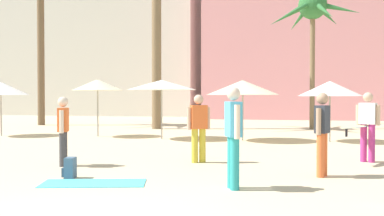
{
  "coord_description": "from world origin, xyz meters",
  "views": [
    {
      "loc": [
        2.8,
        -4.98,
        1.64
      ],
      "look_at": [
        0.58,
        4.91,
        1.39
      ],
      "focal_mm": 44.91,
      "sensor_mm": 36.0,
      "label": 1
    }
  ],
  "objects_px": {
    "backpack": "(70,168)",
    "person_far_right": "(322,131)",
    "cafe_umbrella_2": "(1,88)",
    "cafe_umbrella_5": "(162,85)",
    "cafe_umbrella_0": "(98,85)",
    "beach_towel": "(94,183)",
    "person_mid_left": "(63,128)",
    "person_mid_right": "(367,124)",
    "person_mid_center": "(233,133)",
    "cafe_umbrella_3": "(330,89)",
    "palm_tree_left": "(313,13)",
    "person_near_right": "(199,125)",
    "cafe_umbrella_1": "(243,87)"
  },
  "relations": [
    {
      "from": "backpack",
      "to": "person_far_right",
      "type": "distance_m",
      "value": 5.16
    },
    {
      "from": "cafe_umbrella_2",
      "to": "cafe_umbrella_5",
      "type": "distance_m",
      "value": 6.95
    },
    {
      "from": "person_far_right",
      "to": "cafe_umbrella_0",
      "type": "bearing_deg",
      "value": 154.69
    },
    {
      "from": "beach_towel",
      "to": "person_mid_left",
      "type": "bearing_deg",
      "value": 129.91
    },
    {
      "from": "person_mid_right",
      "to": "person_mid_left",
      "type": "relative_size",
      "value": 1.78
    },
    {
      "from": "cafe_umbrella_0",
      "to": "cafe_umbrella_2",
      "type": "xyz_separation_m",
      "value": [
        -4.07,
        -0.57,
        -0.14
      ]
    },
    {
      "from": "cafe_umbrella_0",
      "to": "cafe_umbrella_2",
      "type": "relative_size",
      "value": 1.03
    },
    {
      "from": "backpack",
      "to": "person_mid_center",
      "type": "relative_size",
      "value": 0.23
    },
    {
      "from": "cafe_umbrella_2",
      "to": "cafe_umbrella_5",
      "type": "height_order",
      "value": "cafe_umbrella_5"
    },
    {
      "from": "backpack",
      "to": "person_mid_center",
      "type": "xyz_separation_m",
      "value": [
        3.34,
        -0.39,
        0.79
      ]
    },
    {
      "from": "cafe_umbrella_0",
      "to": "cafe_umbrella_3",
      "type": "distance_m",
      "value": 9.15
    },
    {
      "from": "cafe_umbrella_0",
      "to": "cafe_umbrella_2",
      "type": "height_order",
      "value": "cafe_umbrella_0"
    },
    {
      "from": "person_far_right",
      "to": "cafe_umbrella_2",
      "type": "bearing_deg",
      "value": 167.37
    },
    {
      "from": "cafe_umbrella_3",
      "to": "beach_towel",
      "type": "distance_m",
      "value": 10.97
    },
    {
      "from": "cafe_umbrella_0",
      "to": "palm_tree_left",
      "type": "bearing_deg",
      "value": 37.1
    },
    {
      "from": "cafe_umbrella_5",
      "to": "person_mid_left",
      "type": "distance_m",
      "value": 7.57
    },
    {
      "from": "beach_towel",
      "to": "person_mid_left",
      "type": "height_order",
      "value": "person_mid_left"
    },
    {
      "from": "backpack",
      "to": "person_mid_left",
      "type": "relative_size",
      "value": 0.26
    },
    {
      "from": "cafe_umbrella_3",
      "to": "person_near_right",
      "type": "height_order",
      "value": "cafe_umbrella_3"
    },
    {
      "from": "palm_tree_left",
      "to": "beach_towel",
      "type": "bearing_deg",
      "value": -104.85
    },
    {
      "from": "cafe_umbrella_0",
      "to": "beach_towel",
      "type": "height_order",
      "value": "cafe_umbrella_0"
    },
    {
      "from": "cafe_umbrella_2",
      "to": "beach_towel",
      "type": "bearing_deg",
      "value": -48.24
    },
    {
      "from": "person_mid_left",
      "to": "person_near_right",
      "type": "relative_size",
      "value": 0.97
    },
    {
      "from": "cafe_umbrella_1",
      "to": "cafe_umbrella_2",
      "type": "xyz_separation_m",
      "value": [
        -10.09,
        0.01,
        0.0
      ]
    },
    {
      "from": "person_mid_right",
      "to": "person_near_right",
      "type": "xyz_separation_m",
      "value": [
        -4.1,
        -1.12,
        -0.01
      ]
    },
    {
      "from": "cafe_umbrella_2",
      "to": "beach_towel",
      "type": "height_order",
      "value": "cafe_umbrella_2"
    },
    {
      "from": "cafe_umbrella_2",
      "to": "person_near_right",
      "type": "height_order",
      "value": "cafe_umbrella_2"
    },
    {
      "from": "cafe_umbrella_1",
      "to": "cafe_umbrella_5",
      "type": "xyz_separation_m",
      "value": [
        -3.15,
        0.08,
        0.11
      ]
    },
    {
      "from": "person_near_right",
      "to": "person_mid_left",
      "type": "bearing_deg",
      "value": -97.66
    },
    {
      "from": "person_mid_center",
      "to": "cafe_umbrella_5",
      "type": "bearing_deg",
      "value": 90.1
    },
    {
      "from": "cafe_umbrella_0",
      "to": "beach_towel",
      "type": "bearing_deg",
      "value": -66.61
    },
    {
      "from": "person_mid_right",
      "to": "person_far_right",
      "type": "relative_size",
      "value": 1.69
    },
    {
      "from": "cafe_umbrella_3",
      "to": "backpack",
      "type": "bearing_deg",
      "value": -121.02
    },
    {
      "from": "person_far_right",
      "to": "person_near_right",
      "type": "distance_m",
      "value": 3.26
    },
    {
      "from": "beach_towel",
      "to": "person_far_right",
      "type": "bearing_deg",
      "value": 22.5
    },
    {
      "from": "cafe_umbrella_2",
      "to": "cafe_umbrella_5",
      "type": "relative_size",
      "value": 0.85
    },
    {
      "from": "person_mid_center",
      "to": "person_near_right",
      "type": "relative_size",
      "value": 1.07
    },
    {
      "from": "palm_tree_left",
      "to": "cafe_umbrella_0",
      "type": "xyz_separation_m",
      "value": [
        -8.69,
        -6.57,
        -3.73
      ]
    },
    {
      "from": "cafe_umbrella_3",
      "to": "backpack",
      "type": "distance_m",
      "value": 10.89
    },
    {
      "from": "person_mid_left",
      "to": "cafe_umbrella_0",
      "type": "bearing_deg",
      "value": 88.74
    },
    {
      "from": "person_mid_right",
      "to": "person_mid_left",
      "type": "xyz_separation_m",
      "value": [
        -7.09,
        -2.39,
        -0.04
      ]
    },
    {
      "from": "cafe_umbrella_2",
      "to": "backpack",
      "type": "xyz_separation_m",
      "value": [
        7.67,
        -8.95,
        -1.77
      ]
    },
    {
      "from": "backpack",
      "to": "cafe_umbrella_3",
      "type": "bearing_deg",
      "value": -131.36
    },
    {
      "from": "backpack",
      "to": "person_mid_right",
      "type": "distance_m",
      "value": 7.33
    },
    {
      "from": "palm_tree_left",
      "to": "person_mid_center",
      "type": "distance_m",
      "value": 17.27
    },
    {
      "from": "cafe_umbrella_2",
      "to": "person_mid_center",
      "type": "xyz_separation_m",
      "value": [
        11.01,
        -9.34,
        -0.98
      ]
    },
    {
      "from": "person_mid_right",
      "to": "person_near_right",
      "type": "bearing_deg",
      "value": 129.88
    },
    {
      "from": "beach_towel",
      "to": "person_mid_center",
      "type": "height_order",
      "value": "person_mid_center"
    },
    {
      "from": "cafe_umbrella_0",
      "to": "backpack",
      "type": "relative_size",
      "value": 5.58
    },
    {
      "from": "cafe_umbrella_3",
      "to": "person_mid_right",
      "type": "relative_size",
      "value": 0.79
    }
  ]
}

